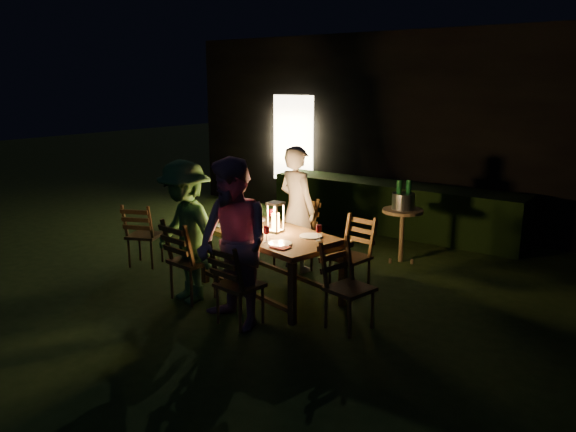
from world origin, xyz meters
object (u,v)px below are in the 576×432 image
Objects in this scene: ice_bucket at (403,201)px; bottle_bucket_b at (408,198)px; chair_spare at (145,246)px; chair_near_right at (239,298)px; side_table at (403,216)px; chair_near_left at (192,274)px; person_house_side at (297,209)px; dining_table at (270,238)px; person_opp_left at (186,232)px; chair_end at (348,302)px; person_opp_right at (233,244)px; bottle_table at (256,216)px; chair_far_right at (350,268)px; lantern at (276,219)px; bottle_bucket_a at (399,198)px; chair_far_left at (294,248)px.

bottle_bucket_b is (0.05, 0.04, 0.05)m from ice_bucket.
chair_near_right is at bearing -40.49° from chair_spare.
chair_spare is 1.22× the size of side_table.
person_house_side is at bearing 82.78° from chair_near_left.
bottle_bucket_b is at bearing 86.73° from chair_near_right.
dining_table is at bearing -110.87° from bottle_bucket_b.
dining_table is 0.94m from person_opp_left.
ice_bucket is at bearing 87.57° from chair_near_right.
chair_spare is 0.55× the size of person_house_side.
chair_end is 1.27m from person_opp_right.
person_house_side reaches higher than chair_near_right.
person_house_side is (-1.45, 1.18, 0.53)m from chair_end.
chair_spare reaches higher than side_table.
bottle_table is 0.93× the size of ice_bucket.
chair_far_right is 2.59× the size of lantern.
dining_table is 1.19× the size of person_house_side.
chair_near_left is 3.03× the size of bottle_bucket_a.
chair_near_right is 2.89m from side_table.
bottle_bucket_b is (0.05, 0.04, 0.25)m from side_table.
side_table is (1.35, 2.68, -0.15)m from person_opp_left.
chair_spare is 2.55× the size of lantern.
lantern is at bearing -107.78° from bottle_bucket_a.
chair_spare is (-1.98, -0.17, -0.39)m from dining_table.
chair_near_right is at bearing -60.73° from bottle_table.
bottle_table is at bearing 180.00° from dining_table.
chair_near_right is 0.53× the size of person_opp_right.
chair_near_left is 1.67m from person_house_side.
chair_far_right is at bearing 54.51° from dining_table.
side_table is at bearing -83.07° from chair_far_right.
chair_far_left is at bearing -130.53° from bottle_bucket_a.
chair_spare is at bearing 48.31° from chair_far_left.
chair_far_left is at bearing 91.82° from person_house_side.
chair_far_right is 3.24× the size of bottle_table.
chair_near_right is at bearing 3.25° from person_opp_left.
person_opp_right reaches higher than chair_near_right.
chair_near_left is 1.32× the size of side_table.
dining_table is 1.29m from chair_end.
bottle_table is at bearing -90.93° from chair_end.
person_house_side is 1.02× the size of person_opp_left.
person_opp_left reaches higher than bottle_bucket_a.
bottle_bucket_b is at bearing -85.10° from chair_far_right.
bottle_bucket_b is (1.40, 2.72, 0.10)m from person_opp_left.
chair_spare is 2.98× the size of ice_bucket.
lantern is (2.04, 0.21, 0.62)m from chair_spare.
chair_far_left is 0.62× the size of person_opp_left.
chair_end is at bearing 38.18° from chair_near_right.
chair_end is 2.38m from ice_bucket.
chair_near_left reaches higher than dining_table.
bottle_bucket_b is at bearing 14.97° from chair_spare.
chair_near_right is at bearing 87.64° from person_opp_right.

